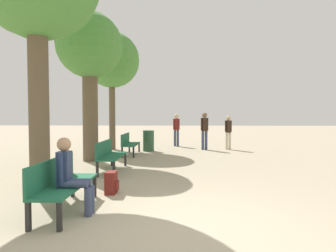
{
  "coord_description": "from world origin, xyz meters",
  "views": [
    {
      "loc": [
        -0.16,
        -3.47,
        1.55
      ],
      "look_at": [
        -0.41,
        5.51,
        1.22
      ],
      "focal_mm": 28.0,
      "sensor_mm": 36.0,
      "label": 1
    }
  ],
  "objects_px": {
    "bench_row_0": "(61,181)",
    "pedestrian_far": "(228,130)",
    "tree_row_1": "(90,50)",
    "backpack": "(111,183)",
    "pedestrian_near": "(205,128)",
    "pedestrian_mid": "(176,128)",
    "bench_row_2": "(129,142)",
    "person_seated": "(71,173)",
    "bench_row_1": "(109,154)",
    "trash_bin": "(149,141)",
    "tree_row_2": "(112,61)"
  },
  "relations": [
    {
      "from": "bench_row_0",
      "to": "pedestrian_far",
      "type": "bearing_deg",
      "value": 61.68
    },
    {
      "from": "tree_row_1",
      "to": "backpack",
      "type": "bearing_deg",
      "value": -66.54
    },
    {
      "from": "pedestrian_near",
      "to": "pedestrian_far",
      "type": "bearing_deg",
      "value": 6.46
    },
    {
      "from": "backpack",
      "to": "pedestrian_mid",
      "type": "distance_m",
      "value": 8.49
    },
    {
      "from": "bench_row_2",
      "to": "person_seated",
      "type": "bearing_deg",
      "value": -87.92
    },
    {
      "from": "bench_row_1",
      "to": "backpack",
      "type": "distance_m",
      "value": 2.25
    },
    {
      "from": "bench_row_2",
      "to": "tree_row_1",
      "type": "height_order",
      "value": "tree_row_1"
    },
    {
      "from": "bench_row_1",
      "to": "bench_row_0",
      "type": "bearing_deg",
      "value": -90.0
    },
    {
      "from": "bench_row_1",
      "to": "person_seated",
      "type": "bearing_deg",
      "value": -85.94
    },
    {
      "from": "bench_row_0",
      "to": "person_seated",
      "type": "xyz_separation_m",
      "value": [
        0.23,
        -0.15,
        0.16
      ]
    },
    {
      "from": "pedestrian_near",
      "to": "pedestrian_mid",
      "type": "xyz_separation_m",
      "value": [
        -1.3,
        1.38,
        -0.04
      ]
    },
    {
      "from": "pedestrian_far",
      "to": "trash_bin",
      "type": "relative_size",
      "value": 1.71
    },
    {
      "from": "bench_row_1",
      "to": "backpack",
      "type": "height_order",
      "value": "bench_row_1"
    },
    {
      "from": "backpack",
      "to": "pedestrian_far",
      "type": "bearing_deg",
      "value": 62.03
    },
    {
      "from": "bench_row_2",
      "to": "backpack",
      "type": "xyz_separation_m",
      "value": [
        0.59,
        -5.28,
        -0.28
      ]
    },
    {
      "from": "bench_row_1",
      "to": "bench_row_2",
      "type": "xyz_separation_m",
      "value": [
        0.0,
        3.13,
        0.0
      ]
    },
    {
      "from": "tree_row_1",
      "to": "tree_row_2",
      "type": "distance_m",
      "value": 3.18
    },
    {
      "from": "pedestrian_far",
      "to": "trash_bin",
      "type": "height_order",
      "value": "pedestrian_far"
    },
    {
      "from": "bench_row_1",
      "to": "tree_row_2",
      "type": "height_order",
      "value": "tree_row_2"
    },
    {
      "from": "bench_row_0",
      "to": "bench_row_2",
      "type": "bearing_deg",
      "value": 90.0
    },
    {
      "from": "bench_row_0",
      "to": "pedestrian_near",
      "type": "xyz_separation_m",
      "value": [
        3.23,
        7.95,
        0.49
      ]
    },
    {
      "from": "bench_row_1",
      "to": "pedestrian_far",
      "type": "height_order",
      "value": "pedestrian_far"
    },
    {
      "from": "backpack",
      "to": "pedestrian_near",
      "type": "relative_size",
      "value": 0.26
    },
    {
      "from": "tree_row_1",
      "to": "pedestrian_far",
      "type": "relative_size",
      "value": 3.25
    },
    {
      "from": "bench_row_0",
      "to": "trash_bin",
      "type": "distance_m",
      "value": 7.44
    },
    {
      "from": "bench_row_0",
      "to": "tree_row_1",
      "type": "height_order",
      "value": "tree_row_1"
    },
    {
      "from": "pedestrian_mid",
      "to": "pedestrian_far",
      "type": "distance_m",
      "value": 2.73
    },
    {
      "from": "person_seated",
      "to": "backpack",
      "type": "xyz_separation_m",
      "value": [
        0.35,
        1.14,
        -0.44
      ]
    },
    {
      "from": "pedestrian_mid",
      "to": "pedestrian_far",
      "type": "relative_size",
      "value": 1.05
    },
    {
      "from": "bench_row_1",
      "to": "trash_bin",
      "type": "relative_size",
      "value": 1.76
    },
    {
      "from": "pedestrian_near",
      "to": "pedestrian_mid",
      "type": "height_order",
      "value": "pedestrian_near"
    },
    {
      "from": "person_seated",
      "to": "tree_row_2",
      "type": "bearing_deg",
      "value": 99.17
    },
    {
      "from": "person_seated",
      "to": "bench_row_2",
      "type": "bearing_deg",
      "value": 92.08
    },
    {
      "from": "bench_row_1",
      "to": "person_seated",
      "type": "relative_size",
      "value": 1.33
    },
    {
      "from": "bench_row_2",
      "to": "pedestrian_near",
      "type": "bearing_deg",
      "value": 27.49
    },
    {
      "from": "bench_row_2",
      "to": "tree_row_1",
      "type": "distance_m",
      "value": 3.79
    },
    {
      "from": "trash_bin",
      "to": "backpack",
      "type": "bearing_deg",
      "value": -90.84
    },
    {
      "from": "backpack",
      "to": "pedestrian_mid",
      "type": "height_order",
      "value": "pedestrian_mid"
    },
    {
      "from": "backpack",
      "to": "bench_row_0",
      "type": "bearing_deg",
      "value": -120.8
    },
    {
      "from": "person_seated",
      "to": "pedestrian_mid",
      "type": "bearing_deg",
      "value": 79.84
    },
    {
      "from": "tree_row_1",
      "to": "pedestrian_near",
      "type": "distance_m",
      "value": 6.03
    },
    {
      "from": "backpack",
      "to": "tree_row_2",
      "type": "bearing_deg",
      "value": 103.38
    },
    {
      "from": "pedestrian_mid",
      "to": "pedestrian_far",
      "type": "height_order",
      "value": "pedestrian_mid"
    },
    {
      "from": "pedestrian_far",
      "to": "pedestrian_mid",
      "type": "bearing_deg",
      "value": 152.54
    },
    {
      "from": "person_seated",
      "to": "tree_row_1",
      "type": "bearing_deg",
      "value": 104.79
    },
    {
      "from": "trash_bin",
      "to": "bench_row_1",
      "type": "bearing_deg",
      "value": -99.03
    },
    {
      "from": "bench_row_1",
      "to": "pedestrian_mid",
      "type": "height_order",
      "value": "pedestrian_mid"
    },
    {
      "from": "tree_row_2",
      "to": "pedestrian_near",
      "type": "xyz_separation_m",
      "value": [
        4.31,
        -0.04,
        -3.14
      ]
    },
    {
      "from": "bench_row_0",
      "to": "pedestrian_far",
      "type": "height_order",
      "value": "pedestrian_far"
    },
    {
      "from": "bench_row_0",
      "to": "pedestrian_far",
      "type": "distance_m",
      "value": 9.18
    }
  ]
}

